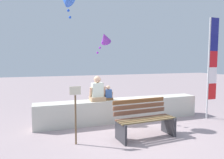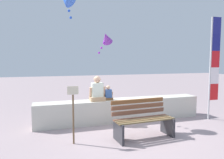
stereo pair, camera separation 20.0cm
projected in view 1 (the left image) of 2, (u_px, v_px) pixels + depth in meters
name	position (u px, v px, depth m)	size (l,w,h in m)	color
ground_plane	(136.00, 132.00, 5.40)	(40.00, 40.00, 0.00)	gray
seawall_ledge	(121.00, 110.00, 6.37)	(5.03, 0.54, 0.67)	beige
park_bench	(144.00, 120.00, 5.03)	(1.46, 0.70, 0.88)	brown
person_adult	(97.00, 91.00, 6.06)	(0.47, 0.34, 0.72)	tan
person_child	(108.00, 94.00, 6.18)	(0.28, 0.21, 0.43)	brown
flag_banner	(211.00, 63.00, 6.53)	(0.36, 0.05, 3.13)	#B7B7BC
kite_purple	(105.00, 38.00, 7.73)	(0.63, 0.66, 0.85)	purple
sign_post	(75.00, 110.00, 4.54)	(0.24, 0.04, 1.28)	brown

